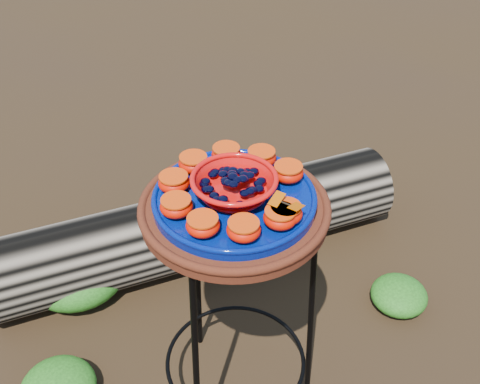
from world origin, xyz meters
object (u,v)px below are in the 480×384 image
terracotta_saucer (234,210)px  driftwood_log (198,228)px  red_bowl (234,187)px  plant_stand (235,314)px  cobalt_plate (234,200)px

terracotta_saucer → driftwood_log: (0.20, 0.57, -0.58)m
terracotta_saucer → driftwood_log: terracotta_saucer is taller
red_bowl → driftwood_log: bearing=70.8°
plant_stand → terracotta_saucer: terracotta_saucer is taller
terracotta_saucer → plant_stand: bearing=0.0°
red_bowl → terracotta_saucer: bearing=0.0°
plant_stand → driftwood_log: plant_stand is taller
cobalt_plate → red_bowl: 0.04m
driftwood_log → terracotta_saucer: bearing=-109.2°
red_bowl → driftwood_log: size_ratio=0.12×
red_bowl → driftwood_log: (0.20, 0.57, -0.65)m
cobalt_plate → driftwood_log: 0.86m
terracotta_saucer → cobalt_plate: 0.03m
cobalt_plate → driftwood_log: (0.20, 0.57, -0.61)m
plant_stand → red_bowl: bearing=0.0°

